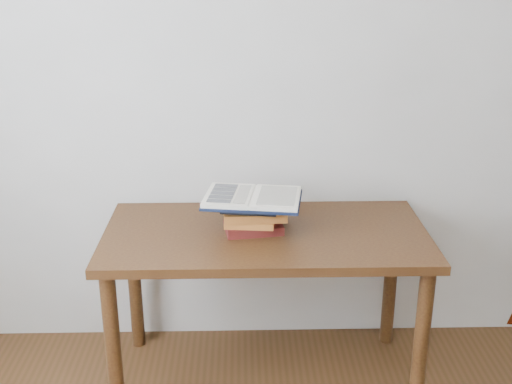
{
  "coord_description": "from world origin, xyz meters",
  "views": [
    {
      "loc": [
        -0.13,
        -0.98,
        1.75
      ],
      "look_at": [
        -0.08,
        1.31,
        0.9
      ],
      "focal_mm": 45.0,
      "sensor_mm": 36.0,
      "label": 1
    }
  ],
  "objects": [
    {
      "name": "desk",
      "position": [
        -0.04,
        1.38,
        0.6
      ],
      "size": [
        1.31,
        0.65,
        0.7
      ],
      "color": "#452C11",
      "rests_on": "ground"
    },
    {
      "name": "room_shell",
      "position": [
        -0.08,
        0.01,
        1.63
      ],
      "size": [
        3.54,
        3.54,
        2.62
      ],
      "color": "silver",
      "rests_on": "ground"
    },
    {
      "name": "open_book",
      "position": [
        -0.09,
        1.39,
        0.84
      ],
      "size": [
        0.41,
        0.32,
        0.03
      ],
      "rotation": [
        0.0,
        0.0,
        -0.15
      ],
      "color": "black",
      "rests_on": "book_stack"
    },
    {
      "name": "book_stack",
      "position": [
        -0.09,
        1.39,
        0.77
      ],
      "size": [
        0.26,
        0.19,
        0.13
      ],
      "color": "#5A1E16",
      "rests_on": "desk"
    }
  ]
}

